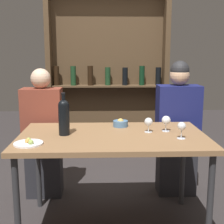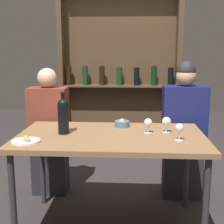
% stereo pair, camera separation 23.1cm
% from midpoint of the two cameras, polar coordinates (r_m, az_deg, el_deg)
% --- Properties ---
extents(dining_table, '(1.40, 0.83, 0.75)m').
position_cam_midpoint_polar(dining_table, '(2.36, 2.62, -5.65)').
color(dining_table, olive).
rests_on(dining_table, ground_plane).
extents(wine_rack_wall, '(1.50, 0.21, 2.39)m').
position_cam_midpoint_polar(wine_rack_wall, '(3.93, 3.08, 8.70)').
color(wine_rack_wall, '#4C3823').
rests_on(wine_rack_wall, ground_plane).
extents(wine_bottle, '(0.08, 0.08, 0.32)m').
position_cam_midpoint_polar(wine_bottle, '(2.36, -6.17, -0.53)').
color(wine_bottle, black).
rests_on(wine_bottle, dining_table).
extents(wine_glass_0, '(0.07, 0.07, 0.12)m').
position_cam_midpoint_polar(wine_glass_0, '(2.44, 12.62, -1.80)').
color(wine_glass_0, silver).
rests_on(wine_glass_0, dining_table).
extents(wine_glass_1, '(0.06, 0.06, 0.12)m').
position_cam_midpoint_polar(wine_glass_1, '(2.40, 9.36, -2.05)').
color(wine_glass_1, silver).
rests_on(wine_glass_1, dining_table).
extents(wine_glass_2, '(0.06, 0.06, 0.12)m').
position_cam_midpoint_polar(wine_glass_2, '(2.25, 15.14, -2.97)').
color(wine_glass_2, silver).
rests_on(wine_glass_2, dining_table).
extents(food_plate_0, '(0.20, 0.20, 0.04)m').
position_cam_midpoint_polar(food_plate_0, '(2.21, -12.63, -5.16)').
color(food_plate_0, white).
rests_on(food_plate_0, dining_table).
extents(snack_bowl, '(0.12, 0.12, 0.07)m').
position_cam_midpoint_polar(snack_bowl, '(2.59, 4.40, -2.13)').
color(snack_bowl, '#4C7299').
rests_on(snack_bowl, dining_table).
extents(seated_person_left, '(0.36, 0.22, 1.22)m').
position_cam_midpoint_polar(seated_person_left, '(3.04, -9.28, -4.31)').
color(seated_person_left, '#26262B').
rests_on(seated_person_left, ground_plane).
extents(seated_person_right, '(0.40, 0.22, 1.29)m').
position_cam_midpoint_polar(seated_person_right, '(3.02, 15.10, -3.88)').
color(seated_person_right, '#26262B').
rests_on(seated_person_right, ground_plane).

